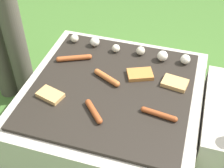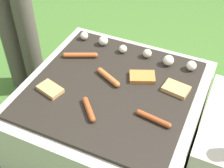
% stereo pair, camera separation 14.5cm
% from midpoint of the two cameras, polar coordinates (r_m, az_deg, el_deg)
% --- Properties ---
extents(ground_plane, '(14.00, 14.00, 0.00)m').
position_cam_midpoint_polar(ground_plane, '(1.77, 2.38, -10.53)').
color(ground_plane, '#3D6628').
extents(grill, '(0.83, 0.83, 0.41)m').
position_cam_midpoint_polar(grill, '(1.61, 2.59, -6.14)').
color(grill, '#B2AA9E').
rests_on(grill, ground_plane).
extents(sausage_front_center, '(0.15, 0.09, 0.03)m').
position_cam_midpoint_polar(sausage_front_center, '(1.49, 2.09, 1.13)').
color(sausage_front_center, '#B7602D').
rests_on(sausage_front_center, grill).
extents(sausage_back_center, '(0.16, 0.04, 0.02)m').
position_cam_midpoint_polar(sausage_back_center, '(1.33, 10.70, -6.40)').
color(sausage_back_center, '#93421E').
rests_on(sausage_back_center, grill).
extents(sausage_mid_right, '(0.11, 0.12, 0.03)m').
position_cam_midpoint_polar(sausage_mid_right, '(1.34, -1.21, -4.79)').
color(sausage_mid_right, '#93421E').
rests_on(sausage_mid_right, grill).
extents(sausage_back_left, '(0.17, 0.09, 0.03)m').
position_cam_midpoint_polar(sausage_back_left, '(1.63, -3.32, 5.19)').
color(sausage_back_left, '#A34C23').
rests_on(sausage_back_left, grill).
extents(bread_slice_center, '(0.13, 0.10, 0.02)m').
position_cam_midpoint_polar(bread_slice_center, '(1.48, 14.40, -0.97)').
color(bread_slice_center, tan).
rests_on(bread_slice_center, grill).
extents(bread_slice_left, '(0.13, 0.10, 0.02)m').
position_cam_midpoint_polar(bread_slice_left, '(1.45, -8.46, -1.07)').
color(bread_slice_left, tan).
rests_on(bread_slice_left, grill).
extents(bread_slice_right, '(0.14, 0.12, 0.02)m').
position_cam_midpoint_polar(bread_slice_right, '(1.51, 8.29, 1.18)').
color(bread_slice_right, '#B27033').
rests_on(bread_slice_right, grill).
extents(mushroom_row, '(0.66, 0.08, 0.05)m').
position_cam_midpoint_polar(mushroom_row, '(1.65, 7.51, 5.80)').
color(mushroom_row, beige).
rests_on(mushroom_row, grill).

